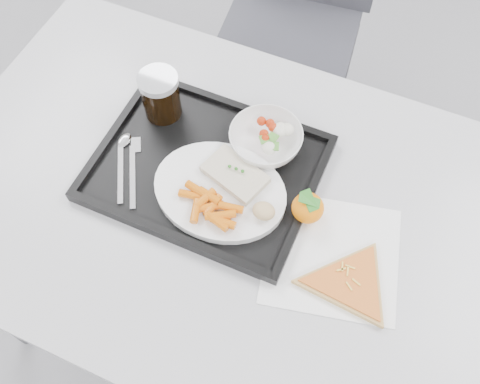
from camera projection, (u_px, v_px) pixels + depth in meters
The scene contains 15 objects.
room at pixel (12, 90), 0.38m from camera, with size 6.04×7.04×2.84m.
table at pixel (221, 212), 1.14m from camera, with size 1.20×0.80×0.75m.
chair at pixel (298, 2), 1.66m from camera, with size 0.47×0.47×0.93m.
tray at pixel (207, 169), 1.10m from camera, with size 0.45×0.35×0.03m.
dinner_plate at pixel (220, 191), 1.06m from camera, with size 0.27×0.27×0.02m.
fish_fillet at pixel (235, 174), 1.06m from camera, with size 0.14×0.11×0.02m.
bread_roll at pixel (264, 211), 1.01m from camera, with size 0.06×0.05×0.03m.
salad_bowl at pixel (266, 140), 1.10m from camera, with size 0.15×0.15×0.05m.
cola_glass at pixel (160, 95), 1.12m from camera, with size 0.08×0.08×0.11m.
cutlery at pixel (127, 160), 1.10m from camera, with size 0.12×0.16×0.01m.
napkin at pixel (332, 255), 1.01m from camera, with size 0.30×0.29×0.00m.
tangerine at pixel (308, 208), 1.03m from camera, with size 0.08×0.08×0.07m.
pizza_slice at pixel (350, 283), 0.98m from camera, with size 0.28×0.28×0.02m.
carrot_pile at pixel (211, 207), 1.01m from camera, with size 0.13×0.08×0.02m.
salad_contents at pixel (275, 133), 1.10m from camera, with size 0.08×0.09×0.02m.
Camera 1 is at (0.25, -0.16, 1.69)m, focal length 40.00 mm.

